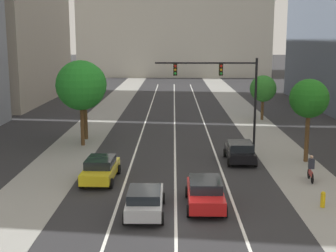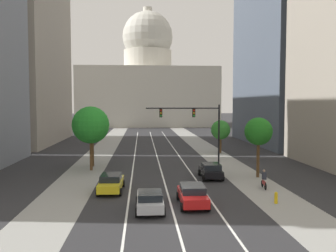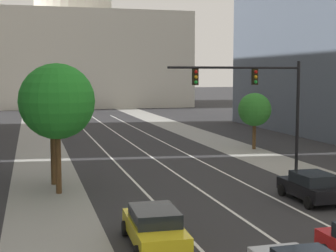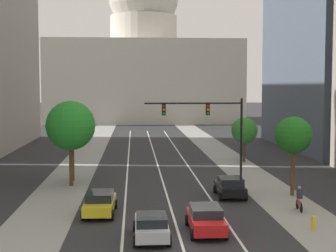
# 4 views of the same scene
# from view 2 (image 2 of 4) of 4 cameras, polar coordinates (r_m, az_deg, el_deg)

# --- Properties ---
(ground_plane) EXTENTS (400.00, 400.00, 0.00)m
(ground_plane) POSITION_cam_2_polar(r_m,az_deg,el_deg) (64.94, -2.29, -3.08)
(ground_plane) COLOR #2B2B2D
(sidewalk_left) EXTENTS (4.23, 130.00, 0.01)m
(sidewalk_left) POSITION_cam_2_polar(r_m,az_deg,el_deg) (60.28, -10.29, -3.66)
(sidewalk_left) COLOR gray
(sidewalk_left) RESTS_ON ground
(sidewalk_right) EXTENTS (4.23, 130.00, 0.01)m
(sidewalk_right) POSITION_cam_2_polar(r_m,az_deg,el_deg) (60.89, 5.95, -3.55)
(sidewalk_right) COLOR gray
(sidewalk_right) RESTS_ON ground
(lane_stripe_left) EXTENTS (0.16, 90.00, 0.01)m
(lane_stripe_left) POSITION_cam_2_polar(r_m,az_deg,el_deg) (50.05, -5.41, -5.11)
(lane_stripe_left) COLOR white
(lane_stripe_left) RESTS_ON ground
(lane_stripe_center) EXTENTS (0.16, 90.00, 0.01)m
(lane_stripe_center) POSITION_cam_2_polar(r_m,az_deg,el_deg) (50.08, -1.71, -5.09)
(lane_stripe_center) COLOR white
(lane_stripe_center) RESTS_ON ground
(lane_stripe_right) EXTENTS (0.16, 90.00, 0.01)m
(lane_stripe_right) POSITION_cam_2_polar(r_m,az_deg,el_deg) (50.32, 1.97, -5.05)
(lane_stripe_right) COLOR white
(lane_stripe_right) RESTS_ON ground
(office_tower_far_left) EXTENTS (17.98, 29.09, 36.99)m
(office_tower_far_left) POSITION_cam_2_polar(r_m,az_deg,el_deg) (75.50, -23.98, 11.66)
(office_tower_far_left) COLOR #9E9384
(office_tower_far_left) RESTS_ON ground
(office_tower_far_right) EXTENTS (16.70, 28.18, 44.06)m
(office_tower_far_right) POSITION_cam_2_polar(r_m,az_deg,el_deg) (73.06, 19.62, 14.85)
(office_tower_far_right) COLOR #4C5666
(office_tower_far_right) RESTS_ON ground
(capitol_building) EXTENTS (45.31, 29.24, 40.39)m
(capitol_building) POSITION_cam_2_polar(r_m,az_deg,el_deg) (124.65, -3.24, 6.43)
(capitol_building) COLOR beige
(capitol_building) RESTS_ON ground
(car_red) EXTENTS (2.11, 4.48, 1.54)m
(car_red) POSITION_cam_2_polar(r_m,az_deg,el_deg) (27.22, 3.94, -10.88)
(car_red) COLOR red
(car_red) RESTS_ON ground
(car_yellow) EXTENTS (2.19, 4.66, 1.52)m
(car_yellow) POSITION_cam_2_polar(r_m,az_deg,el_deg) (31.58, -9.08, -8.90)
(car_yellow) COLOR yellow
(car_yellow) RESTS_ON ground
(car_silver) EXTENTS (2.04, 4.31, 1.45)m
(car_silver) POSITION_cam_2_polar(r_m,az_deg,el_deg) (25.84, -2.91, -11.77)
(car_silver) COLOR #B2B5BA
(car_silver) RESTS_ON ground
(car_black) EXTENTS (2.13, 4.16, 1.55)m
(car_black) POSITION_cam_2_polar(r_m,az_deg,el_deg) (36.77, 6.85, -7.07)
(car_black) COLOR black
(car_black) RESTS_ON ground
(traffic_signal_mast) EXTENTS (8.51, 0.39, 7.48)m
(traffic_signal_mast) POSITION_cam_2_polar(r_m,az_deg,el_deg) (41.03, 4.65, 0.57)
(traffic_signal_mast) COLOR black
(traffic_signal_mast) RESTS_ON ground
(fire_hydrant) EXTENTS (0.26, 0.35, 0.91)m
(fire_hydrant) POSITION_cam_2_polar(r_m,az_deg,el_deg) (28.85, 16.89, -10.90)
(fire_hydrant) COLOR yellow
(fire_hydrant) RESTS_ON ground
(cyclist) EXTENTS (0.38, 1.70, 1.72)m
(cyclist) POSITION_cam_2_polar(r_m,az_deg,el_deg) (33.28, 15.10, -8.23)
(cyclist) COLOR black
(cyclist) RESTS_ON ground
(street_tree_mid_right) EXTENTS (2.85, 2.85, 6.19)m
(street_tree_mid_right) POSITION_cam_2_polar(r_m,az_deg,el_deg) (37.66, 14.26, -0.90)
(street_tree_mid_right) COLOR #51381E
(street_tree_mid_right) RESTS_ON ground
(street_tree_mid_left) EXTENTS (4.21, 4.21, 7.29)m
(street_tree_mid_left) POSITION_cam_2_polar(r_m,az_deg,el_deg) (41.21, -12.26, 0.15)
(street_tree_mid_left) COLOR #51381E
(street_tree_mid_left) RESTS_ON ground
(street_tree_far_right) EXTENTS (2.95, 2.95, 5.03)m
(street_tree_far_right) POSITION_cam_2_polar(r_m,az_deg,el_deg) (55.12, 8.41, -0.64)
(street_tree_far_right) COLOR #51381E
(street_tree_far_right) RESTS_ON ground
(street_tree_near_left) EXTENTS (3.96, 3.96, 6.99)m
(street_tree_near_left) POSITION_cam_2_polar(r_m,az_deg,el_deg) (43.71, -12.02, 0.12)
(street_tree_near_left) COLOR #51381E
(street_tree_near_left) RESTS_ON ground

